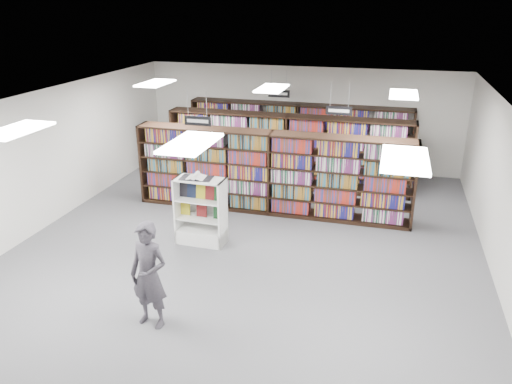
% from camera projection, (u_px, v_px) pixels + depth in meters
% --- Properties ---
extents(floor, '(12.00, 12.00, 0.00)m').
position_uv_depth(floor, '(249.00, 246.00, 11.08)').
color(floor, '#57585D').
rests_on(floor, ground).
extents(ceiling, '(10.00, 12.00, 0.10)m').
position_uv_depth(ceiling, '(248.00, 102.00, 9.93)').
color(ceiling, silver).
rests_on(ceiling, wall_back).
extents(wall_back, '(10.00, 0.10, 3.20)m').
position_uv_depth(wall_back, '(301.00, 118.00, 15.91)').
color(wall_back, silver).
rests_on(wall_back, ground).
extents(wall_front, '(10.00, 0.10, 3.20)m').
position_uv_depth(wall_front, '(87.00, 366.00, 5.11)').
color(wall_front, silver).
rests_on(wall_front, ground).
extents(wall_left, '(0.10, 12.00, 3.20)m').
position_uv_depth(wall_left, '(45.00, 159.00, 11.74)').
color(wall_left, silver).
rests_on(wall_left, ground).
extents(wall_right, '(0.10, 12.00, 3.20)m').
position_uv_depth(wall_right, '(506.00, 202.00, 9.28)').
color(wall_right, silver).
rests_on(wall_right, ground).
extents(bookshelf_row_near, '(7.00, 0.60, 2.10)m').
position_uv_depth(bookshelf_row_near, '(271.00, 173.00, 12.50)').
color(bookshelf_row_near, black).
rests_on(bookshelf_row_near, floor).
extents(bookshelf_row_mid, '(7.00, 0.60, 2.10)m').
position_uv_depth(bookshelf_row_mid, '(287.00, 151.00, 14.30)').
color(bookshelf_row_mid, black).
rests_on(bookshelf_row_mid, floor).
extents(bookshelf_row_far, '(7.00, 0.60, 2.10)m').
position_uv_depth(bookshelf_row_far, '(298.00, 137.00, 15.83)').
color(bookshelf_row_far, black).
rests_on(bookshelf_row_far, floor).
extents(aisle_sign_left, '(0.65, 0.02, 0.80)m').
position_uv_depth(aisle_sign_left, '(198.00, 120.00, 11.44)').
color(aisle_sign_left, '#B2B2B7').
rests_on(aisle_sign_left, ceiling).
extents(aisle_sign_right, '(0.65, 0.02, 0.80)m').
position_uv_depth(aisle_sign_right, '(339.00, 110.00, 12.50)').
color(aisle_sign_right, '#B2B2B7').
rests_on(aisle_sign_right, ceiling).
extents(aisle_sign_center, '(0.65, 0.02, 0.80)m').
position_uv_depth(aisle_sign_center, '(279.00, 93.00, 14.79)').
color(aisle_sign_center, '#B2B2B7').
rests_on(aisle_sign_center, ceiling).
extents(troffer_front_left, '(0.60, 1.20, 0.04)m').
position_uv_depth(troffer_front_left, '(16.00, 130.00, 7.98)').
color(troffer_front_left, white).
rests_on(troffer_front_left, ceiling).
extents(troffer_front_center, '(0.60, 1.20, 0.04)m').
position_uv_depth(troffer_front_center, '(191.00, 143.00, 7.24)').
color(troffer_front_center, white).
rests_on(troffer_front_center, ceiling).
extents(troffer_front_right, '(0.60, 1.20, 0.04)m').
position_uv_depth(troffer_front_right, '(405.00, 159.00, 6.51)').
color(troffer_front_right, white).
rests_on(troffer_front_right, ceiling).
extents(troffer_back_left, '(0.60, 1.20, 0.04)m').
position_uv_depth(troffer_back_left, '(155.00, 83.00, 12.48)').
color(troffer_back_left, white).
rests_on(troffer_back_left, ceiling).
extents(troffer_back_center, '(0.60, 1.20, 0.04)m').
position_uv_depth(troffer_back_center, '(272.00, 88.00, 11.74)').
color(troffer_back_center, white).
rests_on(troffer_back_center, ceiling).
extents(troffer_back_right, '(0.60, 1.20, 0.04)m').
position_uv_depth(troffer_back_right, '(404.00, 94.00, 11.01)').
color(troffer_back_right, white).
rests_on(troffer_back_right, ceiling).
extents(endcap_display, '(1.10, 0.58, 1.52)m').
position_uv_depth(endcap_display, '(202.00, 221.00, 11.11)').
color(endcap_display, white).
rests_on(endcap_display, floor).
extents(open_book, '(0.71, 0.44, 0.13)m').
position_uv_depth(open_book, '(196.00, 177.00, 10.73)').
color(open_book, black).
rests_on(open_book, endcap_display).
extents(shopper, '(0.73, 0.53, 1.85)m').
position_uv_depth(shopper, '(149.00, 275.00, 8.10)').
color(shopper, '#444049').
rests_on(shopper, floor).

